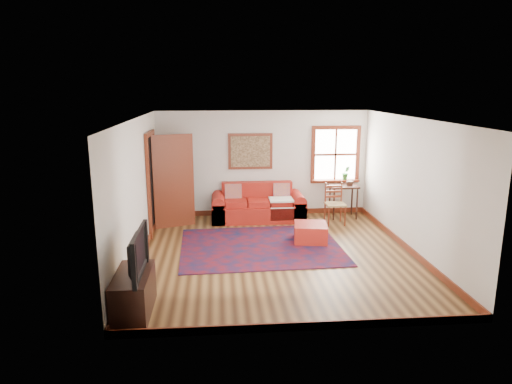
{
  "coord_description": "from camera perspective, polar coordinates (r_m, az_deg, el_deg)",
  "views": [
    {
      "loc": [
        -1.07,
        -7.94,
        3.04
      ],
      "look_at": [
        -0.35,
        0.6,
        1.06
      ],
      "focal_mm": 32.0,
      "sensor_mm": 36.0,
      "label": 1
    }
  ],
  "objects": [
    {
      "name": "media_cabinet",
      "position": [
        6.58,
        -15.06,
        -12.14
      ],
      "size": [
        0.47,
        1.05,
        0.58
      ],
      "primitive_type": "cube",
      "color": "black",
      "rests_on": "ground"
    },
    {
      "name": "red_leather_sofa",
      "position": [
        10.67,
        0.26,
        -1.96
      ],
      "size": [
        2.15,
        0.89,
        0.84
      ],
      "color": "#AD1F16",
      "rests_on": "ground"
    },
    {
      "name": "side_table",
      "position": [
        10.93,
        10.89,
        0.17
      ],
      "size": [
        0.65,
        0.49,
        0.78
      ],
      "color": "black",
      "rests_on": "ground"
    },
    {
      "name": "candle_hurricane",
      "position": [
        6.77,
        -14.28,
        -7.95
      ],
      "size": [
        0.12,
        0.12,
        0.18
      ],
      "color": "silver",
      "rests_on": "media_cabinet"
    },
    {
      "name": "ground",
      "position": [
        8.57,
        2.66,
        -7.76
      ],
      "size": [
        5.5,
        5.5,
        0.0
      ],
      "primitive_type": "plane",
      "color": "#432712",
      "rests_on": "ground"
    },
    {
      "name": "television",
      "position": [
        6.33,
        -15.25,
        -7.37
      ],
      "size": [
        0.14,
        1.07,
        0.61
      ],
      "primitive_type": "imported",
      "rotation": [
        0.0,
        0.0,
        1.57
      ],
      "color": "black",
      "rests_on": "media_cabinet"
    },
    {
      "name": "framed_artwork",
      "position": [
        10.78,
        -0.71,
        5.09
      ],
      "size": [
        1.05,
        0.07,
        0.85
      ],
      "color": "maroon",
      "rests_on": "ground"
    },
    {
      "name": "window",
      "position": [
        11.15,
        10.05,
        3.93
      ],
      "size": [
        1.18,
        0.2,
        1.38
      ],
      "color": "white",
      "rests_on": "ground"
    },
    {
      "name": "red_ottoman",
      "position": [
        9.23,
        6.83,
        -5.08
      ],
      "size": [
        0.73,
        0.73,
        0.37
      ],
      "primitive_type": "cube",
      "rotation": [
        0.0,
        0.0,
        -0.15
      ],
      "color": "#AD1F16",
      "rests_on": "ground"
    },
    {
      "name": "persian_rug",
      "position": [
        8.93,
        0.58,
        -6.8
      ],
      "size": [
        3.15,
        2.56,
        0.02
      ],
      "primitive_type": "cube",
      "rotation": [
        0.0,
        0.0,
        0.04
      ],
      "color": "#600D16",
      "rests_on": "ground"
    },
    {
      "name": "room_envelope",
      "position": [
        8.14,
        2.77,
        3.21
      ],
      "size": [
        5.04,
        5.54,
        2.52
      ],
      "color": "silver",
      "rests_on": "ground"
    },
    {
      "name": "doorway",
      "position": [
        9.98,
        -11.29,
        1.4
      ],
      "size": [
        0.89,
        1.08,
        2.14
      ],
      "color": "black",
      "rests_on": "ground"
    },
    {
      "name": "ladder_back_chair",
      "position": [
        10.44,
        9.8,
        -1.24
      ],
      "size": [
        0.44,
        0.42,
        0.93
      ],
      "color": "tan",
      "rests_on": "ground"
    }
  ]
}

